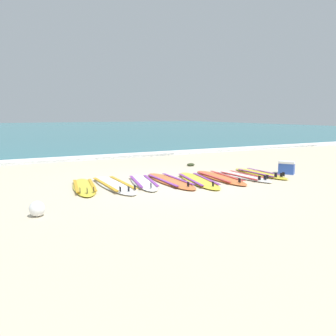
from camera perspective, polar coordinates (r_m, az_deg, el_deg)
ground_plane at (r=8.71m, az=0.34°, el=-2.66°), size 80.00×80.00×0.00m
sea at (r=43.11m, az=-22.08°, el=6.14°), size 80.00×60.00×0.10m
wave_foam_strip at (r=13.98m, az=-10.61°, el=1.87°), size 80.00×0.80×0.11m
surfboard_0 at (r=8.42m, az=-13.98°, el=-3.09°), size 0.87×2.21×0.18m
surfboard_1 at (r=8.53m, az=-9.15°, el=-2.78°), size 0.69×2.58×0.18m
surfboard_2 at (r=8.74m, az=-4.19°, el=-2.40°), size 0.98×2.29×0.18m
surfboard_3 at (r=8.90m, az=0.32°, el=-2.17°), size 0.66×2.50×0.18m
surfboard_4 at (r=9.00m, az=5.09°, el=-2.07°), size 1.05×2.54×0.18m
surfboard_5 at (r=9.47m, az=8.75°, el=-1.58°), size 0.77×2.43×0.18m
surfboard_6 at (r=9.77m, az=12.57°, el=-1.37°), size 0.68×2.12×0.18m
surfboard_7 at (r=10.35m, az=15.29°, el=-0.90°), size 0.56×2.13×0.18m
cooler_box at (r=10.72m, az=19.42°, el=0.09°), size 0.52×0.55×0.38m
beach_ball at (r=6.37m, az=-21.28°, el=-6.43°), size 0.28×0.28×0.28m
seaweed_clump_near_shoreline at (r=11.68m, az=3.86°, el=0.58°), size 0.28×0.22×0.10m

